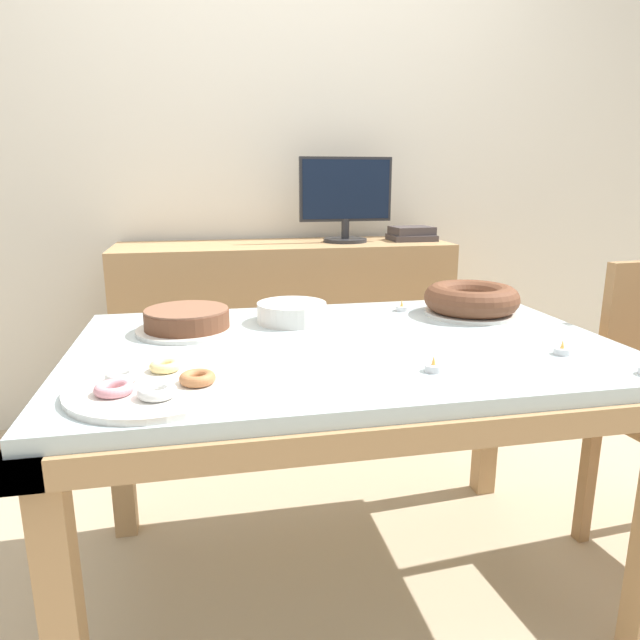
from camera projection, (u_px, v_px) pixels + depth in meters
name	position (u px, v px, depth m)	size (l,w,h in m)	color
ground_plane	(343.00, 585.00, 1.71)	(12.00, 12.00, 0.00)	tan
wall_back	(274.00, 153.00, 2.75)	(8.00, 0.10, 2.60)	silver
dining_table	(345.00, 375.00, 1.55)	(1.45, 0.95, 0.76)	silver
sideboard	(286.00, 339.00, 2.68)	(1.49, 0.44, 0.90)	tan
computer_monitor	(346.00, 200.00, 2.58)	(0.42, 0.20, 0.38)	#262628
book_stack	(412.00, 234.00, 2.68)	(0.21, 0.17, 0.06)	#3F3838
cake_chocolate_round	(187.00, 321.00, 1.61)	(0.29, 0.29, 0.07)	silver
cake_golden_bundt	(471.00, 300.00, 1.81)	(0.30, 0.30, 0.10)	silver
pastry_platter	(154.00, 386.00, 1.17)	(0.35, 0.35, 0.04)	silver
plate_stack	(292.00, 312.00, 1.73)	(0.21, 0.21, 0.06)	silver
tealight_right_edge	(562.00, 350.00, 1.41)	(0.04, 0.04, 0.04)	silver
tealight_near_front	(402.00, 308.00, 1.87)	(0.04, 0.04, 0.04)	silver
tealight_near_cakes	(433.00, 367.00, 1.29)	(0.04, 0.04, 0.04)	silver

